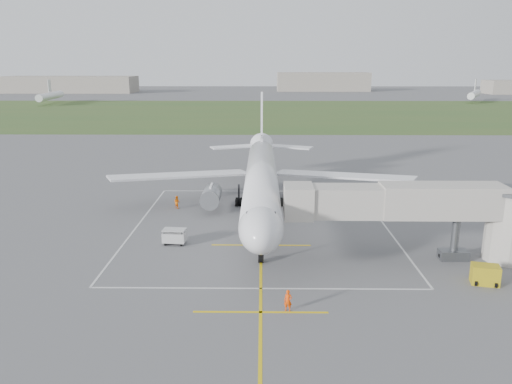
{
  "coord_description": "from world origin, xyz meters",
  "views": [
    {
      "loc": [
        0.07,
        -57.39,
        17.81
      ],
      "look_at": [
        -0.59,
        -4.0,
        4.0
      ],
      "focal_mm": 35.0,
      "sensor_mm": 36.0,
      "label": 1
    }
  ],
  "objects_px": {
    "jet_bridge": "(433,211)",
    "airliner": "(261,179)",
    "gpu_unit": "(485,275)",
    "baggage_cart": "(174,237)",
    "ramp_worker_wing": "(177,202)",
    "ramp_worker_nose": "(288,301)"
  },
  "relations": [
    {
      "from": "gpu_unit",
      "to": "ramp_worker_wing",
      "type": "distance_m",
      "value": 36.64
    },
    {
      "from": "ramp_worker_nose",
      "to": "ramp_worker_wing",
      "type": "bearing_deg",
      "value": 126.43
    },
    {
      "from": "ramp_worker_nose",
      "to": "ramp_worker_wing",
      "type": "xyz_separation_m",
      "value": [
        -12.7,
        26.9,
        -0.02
      ]
    },
    {
      "from": "baggage_cart",
      "to": "ramp_worker_wing",
      "type": "xyz_separation_m",
      "value": [
        -1.89,
        12.91,
        -0.0
      ]
    },
    {
      "from": "jet_bridge",
      "to": "ramp_worker_wing",
      "type": "height_order",
      "value": "jet_bridge"
    },
    {
      "from": "jet_bridge",
      "to": "airliner",
      "type": "bearing_deg",
      "value": 137.81
    },
    {
      "from": "airliner",
      "to": "ramp_worker_wing",
      "type": "height_order",
      "value": "airliner"
    },
    {
      "from": "gpu_unit",
      "to": "baggage_cart",
      "type": "bearing_deg",
      "value": 174.59
    },
    {
      "from": "airliner",
      "to": "baggage_cart",
      "type": "bearing_deg",
      "value": -129.84
    },
    {
      "from": "baggage_cart",
      "to": "jet_bridge",
      "type": "bearing_deg",
      "value": -3.59
    },
    {
      "from": "airliner",
      "to": "baggage_cart",
      "type": "xyz_separation_m",
      "value": [
        -8.79,
        -10.53,
        -3.58
      ]
    },
    {
      "from": "gpu_unit",
      "to": "baggage_cart",
      "type": "height_order",
      "value": "gpu_unit"
    },
    {
      "from": "gpu_unit",
      "to": "ramp_worker_nose",
      "type": "height_order",
      "value": "ramp_worker_nose"
    },
    {
      "from": "jet_bridge",
      "to": "baggage_cart",
      "type": "distance_m",
      "value": 25.1
    },
    {
      "from": "gpu_unit",
      "to": "baggage_cart",
      "type": "xyz_separation_m",
      "value": [
        -27.41,
        9.07,
        0.0
      ]
    },
    {
      "from": "jet_bridge",
      "to": "baggage_cart",
      "type": "bearing_deg",
      "value": 171.37
    },
    {
      "from": "gpu_unit",
      "to": "baggage_cart",
      "type": "relative_size",
      "value": 1.02
    },
    {
      "from": "jet_bridge",
      "to": "ramp_worker_nose",
      "type": "relative_size",
      "value": 14.18
    },
    {
      "from": "airliner",
      "to": "jet_bridge",
      "type": "bearing_deg",
      "value": -42.19
    },
    {
      "from": "airliner",
      "to": "ramp_worker_nose",
      "type": "distance_m",
      "value": 24.85
    },
    {
      "from": "ramp_worker_nose",
      "to": "ramp_worker_wing",
      "type": "height_order",
      "value": "ramp_worker_nose"
    },
    {
      "from": "ramp_worker_wing",
      "to": "gpu_unit",
      "type": "bearing_deg",
      "value": 178.61
    }
  ]
}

